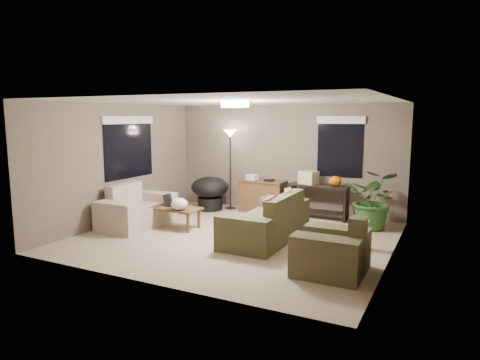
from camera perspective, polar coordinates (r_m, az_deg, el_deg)
The scene contains 20 objects.
room_shell at distance 7.79m, azimuth -0.66°, elevation 1.26°, with size 5.50×5.50×5.50m.
main_sofa at distance 7.86m, azimuth 3.81°, elevation -5.78°, with size 0.95×2.20×0.85m.
throw_pillows at distance 7.69m, azimuth 5.59°, elevation -3.41°, with size 0.37×1.39×0.47m.
loveseat at distance 9.04m, azimuth -13.66°, elevation -4.09°, with size 0.90×1.60×0.85m.
armchair at distance 6.35m, azimuth 12.21°, elevation -9.42°, with size 0.95×1.00×0.85m.
coffee_table at distance 8.69m, azimuth -8.58°, elevation -4.04°, with size 1.00×0.55×0.42m.
laptop at distance 8.84m, azimuth -9.11°, elevation -3.03°, with size 0.37×0.23×0.24m.
plastic_bag at distance 8.42m, azimuth -8.08°, elevation -3.19°, with size 0.33×0.30×0.23m, color white.
desk at distance 10.04m, azimuth 2.96°, elevation -2.14°, with size 1.10×0.50×0.75m.
desk_papers at distance 10.03m, azimuth 2.14°, elevation 0.30°, with size 0.69×0.28×0.12m.
console_table at distance 9.54m, azimuth 10.48°, elevation -2.47°, with size 1.30×0.40×0.75m.
pumpkin at distance 9.38m, azimuth 12.60°, elevation -0.12°, with size 0.26×0.26×0.21m, color orange.
cardboard_box at distance 9.54m, azimuth 9.12°, elevation 0.33°, with size 0.38×0.28×0.28m, color beige.
papasan_chair at distance 10.27m, azimuth -4.02°, elevation -1.41°, with size 1.05×1.05×0.80m.
floor_lamp at distance 10.24m, azimuth -1.32°, elevation 4.96°, with size 0.32×0.32×1.91m.
ceiling_fixture at distance 7.73m, azimuth -0.68°, elevation 10.05°, with size 0.50×0.50×0.10m, color white.
houseplant at distance 8.89m, azimuth 17.46°, elevation -3.32°, with size 1.09×1.21×0.94m, color #2D5923.
cat_scratching_post at distance 7.54m, azimuth 15.85°, elevation -7.35°, with size 0.32×0.32×0.50m.
window_left at distance 9.53m, azimuth -14.58°, elevation 5.55°, with size 0.05×1.56×1.33m.
window_back at distance 9.61m, azimuth 13.21°, elevation 5.63°, with size 1.06×0.05×1.33m.
Camera 1 is at (3.56, -6.85, 2.24)m, focal length 32.00 mm.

